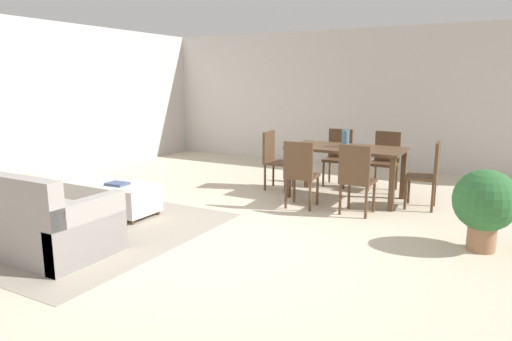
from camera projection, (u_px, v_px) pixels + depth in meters
name	position (u px, v px, depth m)	size (l,w,h in m)	color
ground_plane	(235.00, 241.00, 4.92)	(10.80, 10.80, 0.00)	beige
wall_back	(367.00, 99.00, 8.95)	(9.00, 0.12, 2.70)	beige
wall_left	(9.00, 103.00, 7.22)	(0.12, 11.00, 2.70)	beige
area_rug	(73.00, 227.00, 5.40)	(3.00, 2.80, 0.01)	gray
couch	(15.00, 219.00, 4.75)	(2.20, 0.88, 0.86)	gray
ottoman_table	(113.00, 196.00, 5.91)	(1.18, 0.56, 0.41)	silver
dining_table	(346.00, 154.00, 6.61)	(1.63, 0.85, 0.76)	#513823
dining_chair_near_left	(300.00, 171.00, 6.10)	(0.43, 0.43, 0.92)	#513823
dining_chair_near_right	(356.00, 176.00, 5.79)	(0.41, 0.41, 0.92)	#513823
dining_chair_far_left	(339.00, 154.00, 7.51)	(0.42, 0.42, 0.92)	#513823
dining_chair_far_right	(385.00, 157.00, 7.16)	(0.43, 0.43, 0.92)	#513823
dining_chair_head_east	(429.00, 171.00, 6.09)	(0.42, 0.42, 0.92)	#513823
dining_chair_head_west	(274.00, 157.00, 7.22)	(0.43, 0.43, 0.92)	#513823
vase_centerpiece	(345.00, 138.00, 6.58)	(0.11, 0.11, 0.25)	slate
book_on_ottoman	(117.00, 184.00, 5.77)	(0.26, 0.20, 0.03)	#3F4C72
potted_plant	(485.00, 203.00, 4.58)	(0.63, 0.63, 0.84)	#996B4C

